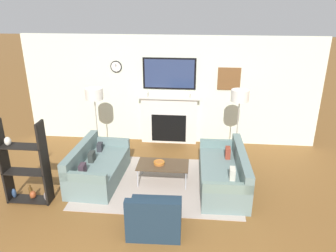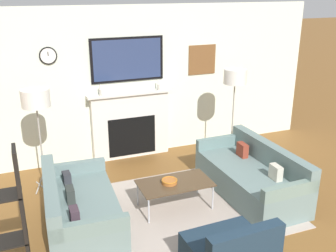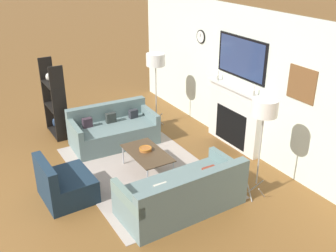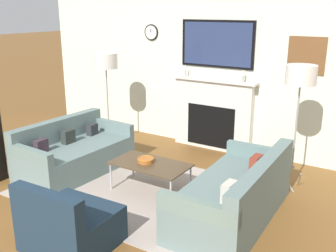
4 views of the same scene
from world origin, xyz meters
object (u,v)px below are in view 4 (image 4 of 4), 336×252
Objects in this scene: armchair at (69,225)px; coffee_table at (150,165)px; couch_right at (235,197)px; decorative_bowl at (146,160)px; floor_lamp_left at (106,62)px; couch_left at (74,154)px; floor_lamp_right at (301,77)px.

armchair is 1.50m from coffee_table.
couch_right is 8.52× the size of decorative_bowl.
floor_lamp_left reaches higher than decorative_bowl.
couch_right is 1.32m from decorative_bowl.
couch_right is 1.87m from armchair.
couch_right is 3.36m from floor_lamp_left.
floor_lamp_left is at bearing 105.31° from couch_left.
armchair is (-1.20, -1.43, -0.03)m from couch_right.
coffee_table is at bearing 2.35° from couch_left.
floor_lamp_left reaches higher than armchair.
decorative_bowl is 2.26m from floor_lamp_right.
couch_left is at bearing -74.69° from floor_lamp_left.
decorative_bowl is at bearing 3.03° from couch_left.
coffee_table is 0.61× the size of floor_lamp_right.
armchair is at bearing -46.05° from couch_left.
armchair is at bearing -88.77° from coffee_table.
coffee_table is (-1.23, 0.06, 0.10)m from couch_right.
floor_lamp_left is (-1.59, 1.11, 1.05)m from decorative_bowl.
couch_left is 1.04× the size of floor_lamp_left.
floor_lamp_right reaches higher than couch_right.
coffee_table is at bearing -8.66° from decorative_bowl.
couch_right is at bearing -105.37° from floor_lamp_right.
floor_lamp_right is at bearing 35.85° from coffee_table.
decorative_bowl is at bearing 171.34° from coffee_table.
armchair is 3.35m from floor_lamp_left.
decorative_bowl is at bearing 94.20° from armchair.
decorative_bowl is (-1.31, 0.07, 0.15)m from couch_right.
floor_lamp_right is at bearing 0.00° from floor_lamp_left.
floor_lamp_left is (-1.67, 1.12, 1.11)m from coffee_table.
couch_right is (2.58, -0.00, 0.00)m from couch_left.
floor_lamp_right is at bearing 22.08° from couch_left.
armchair is 0.52× the size of floor_lamp_right.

